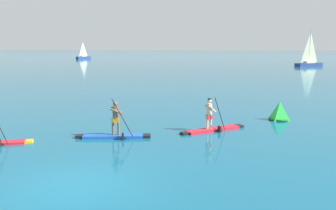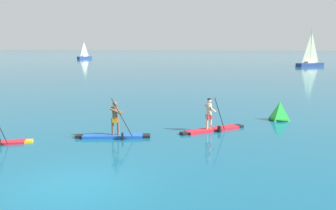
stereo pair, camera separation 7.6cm
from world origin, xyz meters
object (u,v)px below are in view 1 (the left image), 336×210
object	(u,v)px
paddleboarder_far_right	(212,124)
sailboat_left_horizon	(83,56)
race_marker_buoy	(279,112)
paddleboarder_mid_center	(114,131)
sailboat_right_horizon	(309,61)

from	to	relation	value
paddleboarder_far_right	sailboat_left_horizon	distance (m)	86.60
race_marker_buoy	paddleboarder_mid_center	bearing A→B (deg)	-149.25
race_marker_buoy	sailboat_right_horizon	world-z (taller)	sailboat_right_horizon
paddleboarder_mid_center	paddleboarder_far_right	xyz separation A→B (m)	(4.43, 1.84, 0.02)
sailboat_left_horizon	sailboat_right_horizon	distance (m)	59.32
sailboat_left_horizon	sailboat_right_horizon	bearing A→B (deg)	-86.30
paddleboarder_mid_center	paddleboarder_far_right	distance (m)	4.79
paddleboarder_far_right	race_marker_buoy	distance (m)	4.81
sailboat_left_horizon	sailboat_right_horizon	world-z (taller)	sailboat_right_horizon
race_marker_buoy	sailboat_left_horizon	bearing A→B (deg)	117.16
paddleboarder_mid_center	paddleboarder_far_right	world-z (taller)	paddleboarder_mid_center
paddleboarder_far_right	sailboat_right_horizon	bearing A→B (deg)	36.27
race_marker_buoy	sailboat_left_horizon	world-z (taller)	sailboat_left_horizon
race_marker_buoy	sailboat_right_horizon	bearing A→B (deg)	74.02
paddleboarder_far_right	race_marker_buoy	xyz separation A→B (m)	(3.74, 3.02, 0.14)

